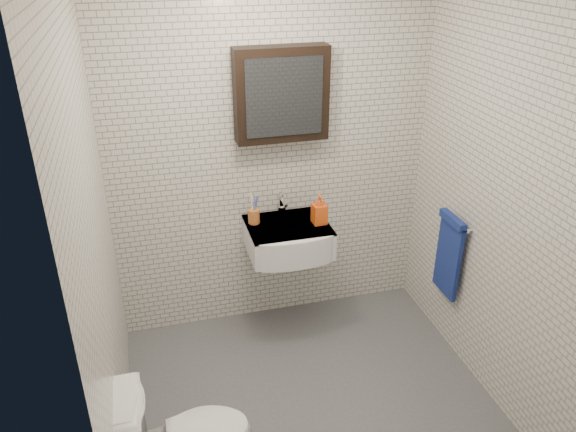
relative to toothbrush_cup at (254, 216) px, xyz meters
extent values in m
cube|color=#515359|center=(0.16, -0.86, -0.90)|extent=(2.20, 2.00, 0.01)
cube|color=silver|center=(0.16, 0.14, 0.35)|extent=(2.20, 0.02, 2.50)
cube|color=silver|center=(0.16, -1.86, 0.35)|extent=(2.20, 0.02, 2.50)
cube|color=silver|center=(-0.94, -0.86, 0.35)|extent=(0.02, 2.00, 2.50)
cube|color=silver|center=(1.26, -0.86, 0.35)|extent=(0.02, 2.00, 2.50)
cube|color=white|center=(0.21, -0.08, -0.15)|extent=(0.55, 0.45, 0.20)
cylinder|color=silver|center=(0.21, -0.06, -0.07)|extent=(0.31, 0.31, 0.02)
cylinder|color=silver|center=(0.21, -0.06, -0.06)|extent=(0.04, 0.04, 0.01)
cube|color=white|center=(0.21, -0.08, -0.06)|extent=(0.55, 0.45, 0.01)
cylinder|color=silver|center=(0.21, 0.08, -0.02)|extent=(0.06, 0.06, 0.06)
cylinder|color=silver|center=(0.21, 0.08, 0.04)|extent=(0.03, 0.03, 0.08)
cylinder|color=silver|center=(0.21, 0.02, 0.07)|extent=(0.02, 0.12, 0.02)
cube|color=silver|center=(0.21, 0.11, 0.09)|extent=(0.02, 0.09, 0.01)
cube|color=black|center=(0.21, 0.07, 0.80)|extent=(0.60, 0.14, 0.60)
cube|color=#3F444C|center=(0.21, -0.01, 0.80)|extent=(0.49, 0.01, 0.49)
cylinder|color=silver|center=(1.22, -0.51, 0.05)|extent=(0.02, 0.30, 0.02)
cylinder|color=silver|center=(1.24, -0.38, 0.05)|extent=(0.04, 0.02, 0.02)
cylinder|color=silver|center=(1.24, -0.64, 0.05)|extent=(0.04, 0.02, 0.02)
cube|color=navy|center=(1.21, -0.51, -0.22)|extent=(0.03, 0.26, 0.54)
cube|color=navy|center=(1.20, -0.51, 0.06)|extent=(0.05, 0.26, 0.05)
cylinder|color=#B8652E|center=(0.00, 0.00, -0.01)|extent=(0.09, 0.09, 0.10)
cylinder|color=white|center=(-0.01, -0.01, 0.06)|extent=(0.02, 0.03, 0.19)
cylinder|color=#3E54C7|center=(0.01, -0.01, 0.05)|extent=(0.01, 0.02, 0.17)
cylinder|color=white|center=(-0.01, 0.01, 0.06)|extent=(0.02, 0.04, 0.20)
cylinder|color=#3E54C7|center=(0.02, 0.01, 0.05)|extent=(0.02, 0.04, 0.18)
imported|color=orange|center=(0.43, -0.12, 0.05)|extent=(0.10, 0.10, 0.21)
camera|label=1|loc=(-0.65, -3.33, 1.71)|focal=35.00mm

